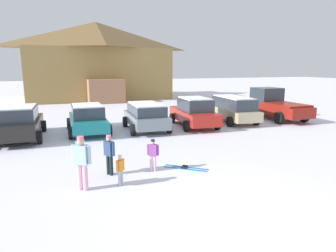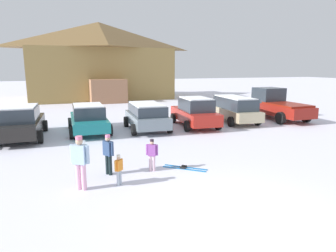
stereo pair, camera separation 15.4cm
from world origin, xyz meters
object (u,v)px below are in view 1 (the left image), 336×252
at_px(parked_grey_wagon, 146,116).
at_px(skier_child_in_orange_jacket, 120,168).
at_px(ski_lodge, 97,60).
at_px(pickup_truck, 274,105).
at_px(skier_adult_in_blue_parka, 82,160).
at_px(parked_black_sedan, 21,122).
at_px(pair_of_skis, 185,168).
at_px(parked_red_sedan, 194,112).
at_px(skier_child_in_purple_jacket, 153,153).
at_px(parked_teal_hatchback, 88,118).
at_px(parked_beige_suv, 233,108).
at_px(skier_teen_in_navy_coat, 109,152).

relative_size(parked_grey_wagon, skier_child_in_orange_jacket, 4.22).
bearing_deg(ski_lodge, skier_child_in_orange_jacket, -96.07).
bearing_deg(pickup_truck, ski_lodge, 117.74).
bearing_deg(skier_adult_in_blue_parka, ski_lodge, 81.56).
bearing_deg(parked_black_sedan, pair_of_skis, -49.52).
bearing_deg(skier_adult_in_blue_parka, parked_black_sedan, 107.05).
relative_size(parked_red_sedan, skier_child_in_purple_jacket, 4.06).
bearing_deg(ski_lodge, parked_teal_hatchback, -99.25).
bearing_deg(skier_child_in_orange_jacket, skier_adult_in_blue_parka, 178.10).
height_order(parked_black_sedan, parked_beige_suv, parked_beige_suv).
height_order(parked_black_sedan, parked_teal_hatchback, parked_black_sedan).
bearing_deg(skier_child_in_orange_jacket, ski_lodge, 83.93).
relative_size(parked_beige_suv, skier_child_in_purple_jacket, 4.18).
bearing_deg(pickup_truck, skier_child_in_orange_jacket, -146.43).
distance_m(ski_lodge, skier_child_in_orange_jacket, 27.64).
relative_size(pickup_truck, skier_child_in_purple_jacket, 4.61).
xyz_separation_m(ski_lodge, pair_of_skis, (-0.35, -26.45, -4.36)).
bearing_deg(parked_red_sedan, parked_beige_suv, 8.18).
bearing_deg(parked_black_sedan, parked_teal_hatchback, 6.45).
bearing_deg(parked_grey_wagon, parked_red_sedan, 1.14).
distance_m(parked_black_sedan, skier_adult_in_blue_parka, 8.24).
height_order(ski_lodge, parked_beige_suv, ski_lodge).
relative_size(pickup_truck, skier_teen_in_navy_coat, 3.81).
height_order(parked_black_sedan, parked_grey_wagon, parked_black_sedan).
height_order(parked_teal_hatchback, parked_red_sedan, parked_red_sedan).
height_order(parked_teal_hatchback, pair_of_skis, parked_teal_hatchback).
bearing_deg(parked_red_sedan, pair_of_skis, -117.28).
bearing_deg(parked_red_sedan, skier_teen_in_navy_coat, -133.15).
distance_m(parked_black_sedan, parked_red_sedan, 9.75).
xyz_separation_m(parked_black_sedan, pair_of_skis, (6.10, -7.15, -0.84)).
xyz_separation_m(skier_adult_in_blue_parka, pair_of_skis, (3.68, 0.73, -0.92)).
distance_m(parked_teal_hatchback, parked_red_sedan, 6.40).
height_order(skier_child_in_purple_jacket, pair_of_skis, skier_child_in_purple_jacket).
bearing_deg(parked_teal_hatchback, parked_beige_suv, -0.06).
xyz_separation_m(parked_red_sedan, skier_adult_in_blue_parka, (-7.33, -7.81, 0.05)).
relative_size(parked_teal_hatchback, skier_child_in_orange_jacket, 4.71).
relative_size(skier_teen_in_navy_coat, skier_adult_in_blue_parka, 0.84).
bearing_deg(parked_beige_suv, parked_black_sedan, -178.34).
bearing_deg(parked_teal_hatchback, parked_grey_wagon, -8.93).
distance_m(ski_lodge, skier_teen_in_navy_coat, 26.57).
bearing_deg(pair_of_skis, parked_beige_suv, 48.22).
xyz_separation_m(parked_red_sedan, parked_beige_suv, (3.07, 0.44, 0.03)).
xyz_separation_m(parked_teal_hatchback, pickup_truck, (12.94, 0.17, 0.18)).
distance_m(pickup_truck, skier_teen_in_navy_coat, 14.88).
bearing_deg(parked_grey_wagon, skier_teen_in_navy_coat, -115.73).
bearing_deg(parked_teal_hatchback, skier_child_in_orange_jacket, -88.72).
relative_size(ski_lodge, skier_adult_in_blue_parka, 9.62).
bearing_deg(skier_adult_in_blue_parka, skier_child_in_orange_jacket, -1.90).
xyz_separation_m(ski_lodge, parked_red_sedan, (3.30, -19.37, -3.48)).
bearing_deg(skier_child_in_purple_jacket, parked_black_sedan, 124.96).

